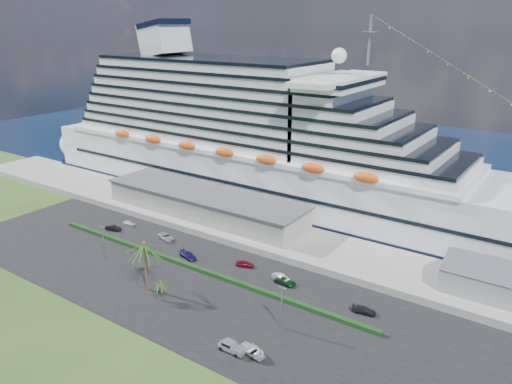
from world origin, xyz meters
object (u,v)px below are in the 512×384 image
Objects in this scene: parked_car_3 at (188,255)px; boat_trailer at (253,350)px; cruise_ship at (263,146)px; pickup_truck at (231,347)px.

parked_car_3 is 39.06m from boat_trailer.
pickup_truck is (38.26, -66.49, -15.61)m from cruise_ship.
cruise_ship reaches higher than boat_trailer.
cruise_ship is 38.41× the size of pickup_truck.
cruise_ship is at bearing 119.92° from pickup_truck.
parked_car_3 is at bearing -78.75° from cruise_ship.
cruise_ship reaches higher than pickup_truck.
boat_trailer is at bearing -107.98° from parked_car_3.
parked_car_3 is at bearing 143.37° from pickup_truck.
pickup_truck is 0.82× the size of boat_trailer.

